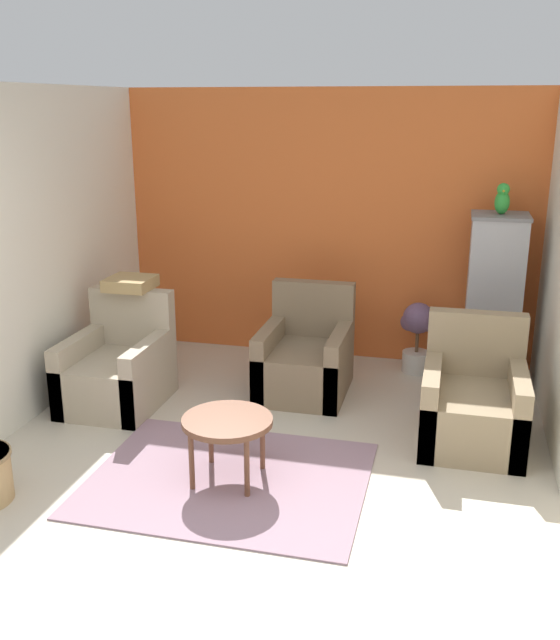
% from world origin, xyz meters
% --- Properties ---
extents(ground_plane, '(20.00, 20.00, 0.00)m').
position_xyz_m(ground_plane, '(0.00, 0.00, 0.00)').
color(ground_plane, beige).
rests_on(ground_plane, ground).
extents(wall_back_accent, '(4.08, 0.06, 2.57)m').
position_xyz_m(wall_back_accent, '(0.00, 3.74, 1.28)').
color(wall_back_accent, orange).
rests_on(wall_back_accent, ground_plane).
extents(wall_left, '(0.06, 3.71, 2.57)m').
position_xyz_m(wall_left, '(-2.01, 1.85, 1.28)').
color(wall_left, silver).
rests_on(wall_left, ground_plane).
extents(area_rug, '(1.84, 1.47, 0.01)m').
position_xyz_m(area_rug, '(-0.16, 1.06, 0.01)').
color(area_rug, gray).
rests_on(area_rug, ground_plane).
extents(coffee_table, '(0.60, 0.60, 0.45)m').
position_xyz_m(coffee_table, '(-0.16, 1.06, 0.40)').
color(coffee_table, brown).
rests_on(coffee_table, ground_plane).
extents(armchair_left, '(0.73, 0.88, 0.91)m').
position_xyz_m(armchair_left, '(-1.44, 2.07, 0.28)').
color(armchair_left, tan).
rests_on(armchair_left, ground_plane).
extents(armchair_right, '(0.73, 0.88, 0.91)m').
position_xyz_m(armchair_right, '(1.42, 2.06, 0.28)').
color(armchair_right, '#8E7A5B').
rests_on(armchair_right, ground_plane).
extents(armchair_middle, '(0.73, 0.88, 0.91)m').
position_xyz_m(armchair_middle, '(0.02, 2.70, 0.28)').
color(armchair_middle, '#7A664C').
rests_on(armchair_middle, ground_plane).
extents(birdcage, '(0.48, 0.48, 1.52)m').
position_xyz_m(birdcage, '(1.57, 3.32, 0.76)').
color(birdcage, slate).
rests_on(birdcage, ground_plane).
extents(parrot, '(0.12, 0.23, 0.27)m').
position_xyz_m(parrot, '(1.57, 3.33, 1.64)').
color(parrot, green).
rests_on(parrot, birdcage).
extents(potted_plant, '(0.32, 0.29, 0.67)m').
position_xyz_m(potted_plant, '(0.92, 3.41, 0.39)').
color(potted_plant, beige).
rests_on(potted_plant, ground_plane).
extents(throw_pillow, '(0.37, 0.37, 0.10)m').
position_xyz_m(throw_pillow, '(-1.44, 2.39, 0.96)').
color(throw_pillow, tan).
rests_on(throw_pillow, armchair_left).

